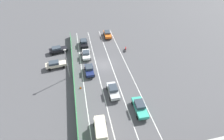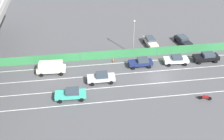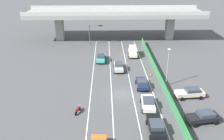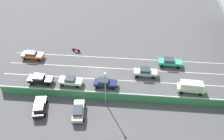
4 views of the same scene
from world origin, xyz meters
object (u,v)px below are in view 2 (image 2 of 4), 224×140
object	(u,v)px
car_sedan_navy	(141,62)
motorcycle	(205,97)
parked_sedan_dark	(183,40)
street_lamp	(134,34)
car_sedan_silver	(101,77)
car_sedan_white	(176,59)
car_sedan_black	(207,57)
car_taxi_teal	(71,94)
traffic_cone	(113,60)
parked_sedan_cream	(151,41)
car_van_cream	(51,67)

from	to	relation	value
car_sedan_navy	motorcycle	distance (m)	12.78
parked_sedan_dark	street_lamp	distance (m)	11.55
car_sedan_silver	parked_sedan_dark	size ratio (longest dim) A/B	0.97
car_sedan_white	car_sedan_navy	world-z (taller)	car_sedan_navy
street_lamp	car_sedan_black	bearing A→B (deg)	-108.62
car_sedan_silver	car_sedan_white	distance (m)	14.35
car_sedan_white	car_taxi_teal	distance (m)	20.18
traffic_cone	parked_sedan_dark	bearing A→B (deg)	-72.76
parked_sedan_cream	traffic_cone	world-z (taller)	parked_sedan_cream
car_sedan_black	traffic_cone	xyz separation A→B (m)	(2.26, 16.75, -0.65)
car_sedan_white	parked_sedan_cream	distance (m)	7.78
car_sedan_white	parked_sedan_dark	distance (m)	7.88
car_van_cream	car_taxi_teal	xyz separation A→B (m)	(-7.34, -3.17, -0.31)
car_sedan_white	street_lamp	world-z (taller)	street_lamp
car_taxi_teal	parked_sedan_dark	size ratio (longest dim) A/B	1.00
car_van_cream	motorcycle	size ratio (longest dim) A/B	2.59
car_van_cream	car_sedan_black	size ratio (longest dim) A/B	1.08
car_sedan_navy	parked_sedan_dark	bearing A→B (deg)	-55.79
street_lamp	motorcycle	bearing A→B (deg)	-151.54
car_taxi_teal	motorcycle	distance (m)	20.07
motorcycle	parked_sedan_cream	distance (m)	18.06
parked_sedan_dark	street_lamp	world-z (taller)	street_lamp
parked_sedan_cream	traffic_cone	xyz separation A→B (m)	(-4.92, 8.19, -0.65)
car_sedan_silver	street_lamp	bearing A→B (deg)	-40.57
car_sedan_navy	traffic_cone	distance (m)	5.19
car_van_cream	traffic_cone	distance (m)	11.26
parked_sedan_dark	car_sedan_navy	bearing A→B (deg)	124.21
car_sedan_navy	car_sedan_black	distance (m)	12.16
car_sedan_silver	parked_sedan_cream	bearing A→B (deg)	-45.27
parked_sedan_cream	street_lamp	xyz separation A→B (m)	(-2.90, 4.16, 3.32)
car_sedan_silver	car_van_cream	size ratio (longest dim) A/B	0.93
car_sedan_silver	traffic_cone	size ratio (longest dim) A/B	8.10
car_sedan_silver	traffic_cone	bearing A→B (deg)	-25.37
car_van_cream	parked_sedan_cream	bearing A→B (deg)	-69.37
parked_sedan_dark	car_sedan_black	bearing A→B (deg)	-163.99
car_van_cream	car_sedan_navy	bearing A→B (deg)	-90.16
car_van_cream	car_sedan_navy	distance (m)	15.57
car_sedan_silver	car_sedan_navy	size ratio (longest dim) A/B	1.07
parked_sedan_dark	traffic_cone	world-z (taller)	parked_sedan_dark
car_taxi_teal	motorcycle	size ratio (longest dim) A/B	2.48
car_van_cream	traffic_cone	size ratio (longest dim) A/B	8.75
car_taxi_teal	parked_sedan_cream	xyz separation A→B (m)	(14.55, -15.99, 0.01)
car_sedan_silver	car_van_cream	distance (m)	8.94
car_van_cream	car_sedan_navy	world-z (taller)	car_van_cream
parked_sedan_dark	parked_sedan_cream	distance (m)	6.60
street_lamp	car_sedan_silver	bearing A→B (deg)	139.43
car_van_cream	street_lamp	xyz separation A→B (m)	(4.32, -15.01, 3.01)
car_taxi_teal	parked_sedan_dark	xyz separation A→B (m)	(14.22, -22.59, -0.02)
car_sedan_navy	parked_sedan_dark	xyz separation A→B (m)	(6.93, -10.19, 0.02)
parked_sedan_dark	parked_sedan_cream	xyz separation A→B (m)	(0.33, 6.59, 0.02)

